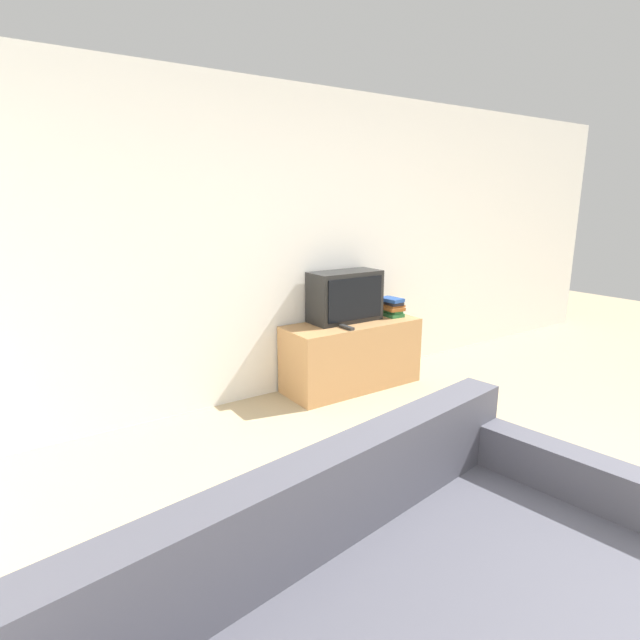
% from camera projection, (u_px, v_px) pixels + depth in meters
% --- Properties ---
extents(wall_back, '(9.00, 0.06, 2.60)m').
position_uv_depth(wall_back, '(283.00, 245.00, 4.25)').
color(wall_back, white).
rests_on(wall_back, ground_plane).
extents(tv_stand, '(1.26, 0.49, 0.61)m').
position_uv_depth(tv_stand, '(352.00, 355.00, 4.53)').
color(tv_stand, tan).
rests_on(tv_stand, ground_plane).
extents(television, '(0.66, 0.31, 0.45)m').
position_uv_depth(television, '(345.00, 296.00, 4.48)').
color(television, black).
rests_on(television, tv_stand).
extents(book_stack, '(0.19, 0.24, 0.17)m').
position_uv_depth(book_stack, '(392.00, 307.00, 4.70)').
color(book_stack, '#2D753D').
rests_on(book_stack, tv_stand).
extents(remote_on_stand, '(0.05, 0.16, 0.02)m').
position_uv_depth(remote_on_stand, '(347.00, 327.00, 4.24)').
color(remote_on_stand, '#2D2D2D').
rests_on(remote_on_stand, tv_stand).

